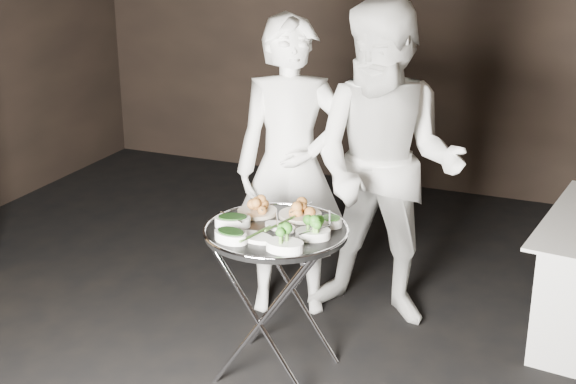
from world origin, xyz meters
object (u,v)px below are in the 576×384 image
at_px(tray_stand, 277,295).
at_px(waiter_left, 291,168).
at_px(serving_tray, 276,231).
at_px(waiter_right, 386,167).

xyz_separation_m(tray_stand, waiter_left, (-0.22, 0.72, 0.43)).
relative_size(serving_tray, waiter_left, 0.41).
bearing_deg(tray_stand, waiter_left, 106.94).
height_order(serving_tray, waiter_right, waiter_right).
bearing_deg(waiter_right, waiter_left, -171.81).
relative_size(tray_stand, waiter_right, 0.43).
xyz_separation_m(tray_stand, serving_tray, (-0.00, 0.00, 0.35)).
bearing_deg(waiter_left, tray_stand, -95.18).
height_order(tray_stand, waiter_right, waiter_right).
distance_m(tray_stand, serving_tray, 0.35).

